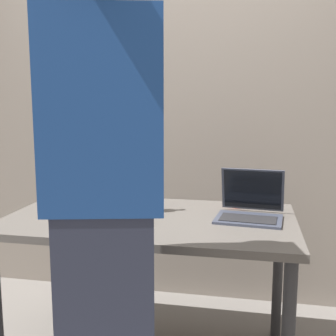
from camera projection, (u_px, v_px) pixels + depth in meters
The scene contains 7 objects.
desk at pixel (150, 233), 2.12m from camera, with size 1.44×0.81×0.77m.
laptop at pixel (250, 207), 2.08m from camera, with size 0.35×0.33×0.23m.
beer_bottle_brown at pixel (147, 190), 2.18m from camera, with size 0.07×0.07×0.31m.
beer_bottle_dark at pixel (119, 188), 2.20m from camera, with size 0.07×0.07×0.31m.
person_figure at pixel (104, 203), 1.48m from camera, with size 0.45×0.33×1.89m.
coffee_mug at pixel (238, 200), 2.30m from camera, with size 0.12×0.08×0.08m.
back_wall at pixel (178, 108), 2.82m from camera, with size 6.00×0.10×2.60m, color gray.
Camera 1 is at (0.49, -1.98, 1.33)m, focal length 44.82 mm.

